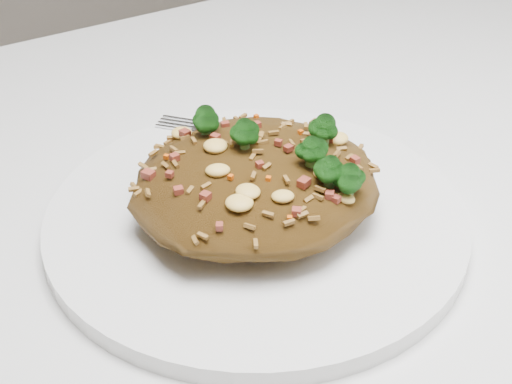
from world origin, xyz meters
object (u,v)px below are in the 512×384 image
Objects in this scene: dining_table at (261,290)px; fork at (258,136)px; plate at (256,217)px; fried_rice at (257,173)px.

dining_table is 8.98× the size of fork.
fork reaches higher than plate.
fried_rice reaches higher than fork.
dining_table is 6.76× the size of fried_rice.
plate is 1.70× the size of fried_rice.
plate is (-0.02, -0.02, 0.10)m from dining_table.
plate reaches higher than dining_table.
fried_rice is 0.10m from fork.
fork reaches higher than dining_table.
dining_table is 3.97× the size of plate.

